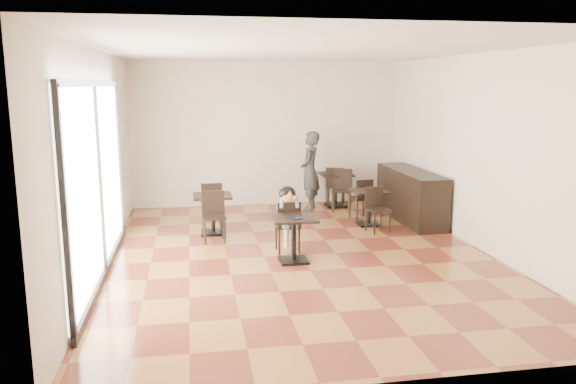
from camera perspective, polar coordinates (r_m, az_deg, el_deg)
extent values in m
cube|color=#925E2F|center=(9.07, 1.27, -6.39)|extent=(6.00, 8.00, 0.01)
cube|color=silver|center=(8.68, 1.36, 14.23)|extent=(6.00, 8.00, 0.01)
cube|color=silver|center=(12.66, -2.20, 5.90)|extent=(6.00, 0.01, 3.20)
cube|color=silver|center=(4.92, 10.33, -2.06)|extent=(6.00, 0.01, 3.20)
cube|color=silver|center=(8.67, -18.57, 3.08)|extent=(0.01, 8.00, 3.20)
cube|color=silver|center=(9.76, 18.91, 3.86)|extent=(0.01, 8.00, 3.20)
cube|color=white|center=(8.20, -18.79, 1.24)|extent=(0.04, 4.50, 2.60)
cylinder|color=black|center=(8.45, 0.70, -2.65)|extent=(0.24, 0.24, 0.01)
imported|color=#37373B|center=(12.12, 2.25, 2.14)|extent=(0.60, 0.73, 1.71)
cube|color=black|center=(11.56, 12.33, -0.32)|extent=(0.60, 2.40, 1.00)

